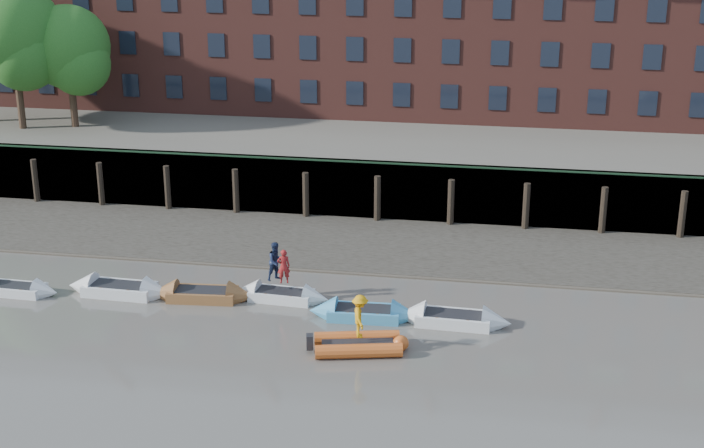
% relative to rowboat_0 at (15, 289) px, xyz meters
% --- Properties ---
extents(ground, '(220.00, 220.00, 0.00)m').
position_rel_rowboat_0_xyz_m(ground, '(16.66, -9.03, -0.21)').
color(ground, '#5D5951').
rests_on(ground, ground).
extents(foreshore, '(110.00, 8.00, 0.50)m').
position_rel_rowboat_0_xyz_m(foreshore, '(16.66, 8.97, -0.21)').
color(foreshore, '#3D382F').
rests_on(foreshore, ground).
extents(mud_band, '(110.00, 1.60, 0.10)m').
position_rel_rowboat_0_xyz_m(mud_band, '(16.66, 5.57, -0.21)').
color(mud_band, '#4C4336').
rests_on(mud_band, ground).
extents(river_wall, '(110.00, 1.23, 3.30)m').
position_rel_rowboat_0_xyz_m(river_wall, '(16.66, 13.35, 1.38)').
color(river_wall, '#2D2A26').
rests_on(river_wall, ground).
extents(bank_terrace, '(110.00, 28.00, 3.20)m').
position_rel_rowboat_0_xyz_m(bank_terrace, '(16.66, 26.97, 1.39)').
color(bank_terrace, '#5E594D').
rests_on(bank_terrace, ground).
extents(tree_cluster, '(11.76, 7.74, 9.40)m').
position_rel_rowboat_0_xyz_m(tree_cluster, '(-8.95, 18.32, 8.79)').
color(tree_cluster, '#3A281C').
rests_on(tree_cluster, bank_terrace).
extents(rowboat_0, '(4.18, 1.34, 1.20)m').
position_rel_rowboat_0_xyz_m(rowboat_0, '(0.00, 0.00, 0.00)').
color(rowboat_0, silver).
rests_on(rowboat_0, ground).
extents(rowboat_1, '(4.99, 1.59, 1.43)m').
position_rel_rowboat_0_xyz_m(rowboat_1, '(4.71, 0.70, 0.04)').
color(rowboat_1, silver).
rests_on(rowboat_1, ground).
extents(rowboat_2, '(4.79, 1.75, 1.36)m').
position_rel_rowboat_0_xyz_m(rowboat_2, '(8.56, 0.80, 0.03)').
color(rowboat_2, brown).
rests_on(rowboat_2, ground).
extents(rowboat_3, '(4.43, 1.56, 1.26)m').
position_rel_rowboat_0_xyz_m(rowboat_3, '(12.04, 1.35, 0.01)').
color(rowboat_3, silver).
rests_on(rowboat_3, ground).
extents(rowboat_4, '(4.78, 1.58, 1.37)m').
position_rel_rowboat_0_xyz_m(rowboat_4, '(15.97, 0.05, 0.03)').
color(rowboat_4, '#3F93BD').
rests_on(rowboat_4, ground).
extents(rowboat_5, '(4.88, 1.57, 1.40)m').
position_rel_rowboat_0_xyz_m(rowboat_5, '(19.77, 0.09, 0.03)').
color(rowboat_5, silver).
rests_on(rowboat_5, ground).
extents(rib_tender, '(3.85, 2.49, 0.65)m').
position_rel_rowboat_0_xyz_m(rib_tender, '(16.38, -3.00, 0.07)').
color(rib_tender, '#C7561D').
rests_on(rib_tender, ground).
extents(person_rower_a, '(0.66, 0.54, 1.56)m').
position_rel_rowboat_0_xyz_m(person_rower_a, '(12.18, 1.32, 1.42)').
color(person_rower_a, maroon).
rests_on(person_rower_a, rowboat_3).
extents(person_rower_b, '(1.08, 1.07, 1.76)m').
position_rel_rowboat_0_xyz_m(person_rower_b, '(11.78, 1.59, 1.52)').
color(person_rower_b, '#19233F').
rests_on(person_rower_b, rowboat_3).
extents(person_rib_crew, '(0.90, 1.25, 1.75)m').
position_rel_rowboat_0_xyz_m(person_rib_crew, '(16.30, -2.99, 1.27)').
color(person_rib_crew, orange).
rests_on(person_rib_crew, rib_tender).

